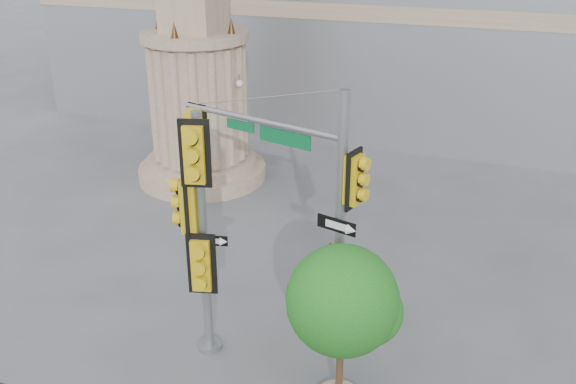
% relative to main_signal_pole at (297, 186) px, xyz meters
% --- Properties ---
extents(ground, '(120.00, 120.00, 0.00)m').
position_rel_main_signal_pole_xyz_m(ground, '(-0.01, -1.68, -3.52)').
color(ground, '#545456').
rests_on(ground, ground).
extents(monument, '(4.40, 4.40, 16.60)m').
position_rel_main_signal_pole_xyz_m(monument, '(-6.01, 7.32, 2.00)').
color(monument, gray).
rests_on(monument, ground).
extents(main_signal_pole, '(4.30, 1.55, 5.68)m').
position_rel_main_signal_pole_xyz_m(main_signal_pole, '(0.00, 0.00, 0.00)').
color(main_signal_pole, slate).
rests_on(main_signal_pole, ground).
extents(secondary_signal_pole, '(0.98, 0.70, 5.30)m').
position_rel_main_signal_pole_xyz_m(secondary_signal_pole, '(-1.57, -1.40, -0.41)').
color(secondary_signal_pole, slate).
rests_on(secondary_signal_pole, ground).
extents(street_tree, '(2.10, 2.06, 3.28)m').
position_rel_main_signal_pole_xyz_m(street_tree, '(1.53, -1.83, -1.36)').
color(street_tree, gray).
rests_on(street_tree, ground).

